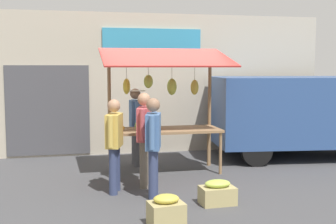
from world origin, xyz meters
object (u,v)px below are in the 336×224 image
shopper_with_ponytail (153,141)px  produce_crate_near (217,193)px  produce_crate_side (166,211)px  market_stall (163,96)px  shopper_in_grey_tee (144,132)px  vendor_with_sunhat (135,120)px  parked_van (302,109)px  shopper_in_striped_shirt (114,139)px

shopper_with_ponytail → produce_crate_near: (-0.90, 0.57, -0.76)m
produce_crate_near → produce_crate_side: bearing=37.1°
market_stall → shopper_in_grey_tee: bearing=60.5°
vendor_with_sunhat → parked_van: size_ratio=0.36×
shopper_in_grey_tee → produce_crate_near: (-0.94, 1.25, -0.79)m
produce_crate_near → produce_crate_side: produce_crate_side is taller
vendor_with_sunhat → market_stall: bearing=33.3°
shopper_in_striped_shirt → parked_van: size_ratio=0.35×
shopper_with_ponytail → parked_van: size_ratio=0.35×
shopper_with_ponytail → shopper_in_striped_shirt: shopper_with_ponytail is taller
market_stall → vendor_with_sunhat: size_ratio=1.51×
shopper_with_ponytail → produce_crate_side: shopper_with_ponytail is taller
shopper_with_ponytail → shopper_in_striped_shirt: size_ratio=1.02×
shopper_with_ponytail → shopper_in_grey_tee: 0.69m
vendor_with_sunhat → produce_crate_near: 3.17m
market_stall → produce_crate_near: size_ratio=4.59×
shopper_in_grey_tee → parked_van: 4.38m
shopper_with_ponytail → parked_van: 4.67m
shopper_in_striped_shirt → produce_crate_side: (-0.52, 1.71, -0.71)m
shopper_in_grey_tee → parked_van: bearing=-52.0°
market_stall → vendor_with_sunhat: bearing=-57.8°
shopper_with_ponytail → produce_crate_near: bearing=-107.6°
market_stall → vendor_with_sunhat: (0.46, -0.73, -0.55)m
shopper_in_striped_shirt → market_stall: bearing=-24.7°
vendor_with_sunhat → shopper_in_grey_tee: bearing=-2.0°
vendor_with_sunhat → parked_van: parked_van is taller
parked_van → produce_crate_near: 4.40m
shopper_with_ponytail → parked_van: (-3.99, -2.42, 0.19)m
market_stall → vendor_with_sunhat: market_stall is taller
market_stall → parked_van: 3.58m
produce_crate_side → shopper_in_striped_shirt: bearing=-73.2°
shopper_with_ponytail → shopper_in_striped_shirt: bearing=69.4°
market_stall → produce_crate_near: 2.63m
parked_van → shopper_with_ponytail: bearing=37.6°
market_stall → produce_crate_near: (-0.39, 2.22, -1.36)m
shopper_in_grey_tee → shopper_in_striped_shirt: shopper_in_grey_tee is taller
shopper_in_grey_tee → produce_crate_side: bearing=-166.3°
market_stall → shopper_with_ponytail: size_ratio=1.54×
produce_crate_side → shopper_in_grey_tee: bearing=-90.9°
shopper_in_striped_shirt → vendor_with_sunhat: bearing=-1.3°
market_stall → produce_crate_near: market_stall is taller
shopper_in_grey_tee → produce_crate_near: 1.75m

